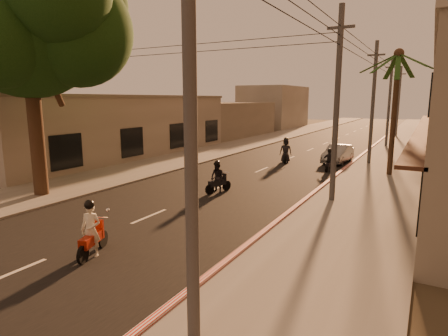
% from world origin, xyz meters
% --- Properties ---
extents(ground, '(160.00, 160.00, 0.00)m').
position_xyz_m(ground, '(0.00, 0.00, 0.00)').
color(ground, '#383023').
rests_on(ground, ground).
extents(road, '(10.00, 140.00, 0.02)m').
position_xyz_m(road, '(0.00, 20.00, 0.01)').
color(road, black).
rests_on(road, ground).
extents(sidewalk_right, '(5.00, 140.00, 0.12)m').
position_xyz_m(sidewalk_right, '(7.50, 20.00, 0.06)').
color(sidewalk_right, slate).
rests_on(sidewalk_right, ground).
extents(sidewalk_left, '(5.00, 140.00, 0.12)m').
position_xyz_m(sidewalk_left, '(-7.50, 20.00, 0.06)').
color(sidewalk_left, slate).
rests_on(sidewalk_left, ground).
extents(curb_stripe, '(0.20, 60.00, 0.20)m').
position_xyz_m(curb_stripe, '(5.10, 15.00, 0.10)').
color(curb_stripe, red).
rests_on(curb_stripe, ground).
extents(left_building, '(8.20, 24.20, 5.20)m').
position_xyz_m(left_building, '(-13.98, 14.00, 2.60)').
color(left_building, '#A69F96').
rests_on(left_building, ground).
extents(broadleaf_tree, '(9.60, 8.70, 12.10)m').
position_xyz_m(broadleaf_tree, '(-6.61, 2.14, 8.48)').
color(broadleaf_tree, black).
rests_on(broadleaf_tree, ground).
extents(palm_tree, '(5.00, 5.00, 8.20)m').
position_xyz_m(palm_tree, '(8.00, 16.00, 7.15)').
color(palm_tree, black).
rests_on(palm_tree, ground).
extents(utility_poles, '(1.20, 48.26, 9.00)m').
position_xyz_m(utility_poles, '(6.20, 20.00, 6.54)').
color(utility_poles, '#38383A').
rests_on(utility_poles, ground).
extents(filler_left_near, '(8.00, 14.00, 4.40)m').
position_xyz_m(filler_left_near, '(-14.00, 34.00, 2.20)').
color(filler_left_near, '#A69F96').
rests_on(filler_left_near, ground).
extents(filler_left_far, '(8.00, 14.00, 7.00)m').
position_xyz_m(filler_left_far, '(-14.00, 52.00, 3.50)').
color(filler_left_far, '#A69F96').
rests_on(filler_left_far, ground).
extents(scooter_red, '(1.00, 1.78, 1.84)m').
position_xyz_m(scooter_red, '(1.06, -1.98, 0.82)').
color(scooter_red, black).
rests_on(scooter_red, ground).
extents(scooter_mid_a, '(1.15, 1.72, 1.74)m').
position_xyz_m(scooter_mid_a, '(0.48, 6.94, 0.80)').
color(scooter_mid_a, black).
rests_on(scooter_mid_a, ground).
extents(scooter_mid_b, '(0.90, 1.61, 1.57)m').
position_xyz_m(scooter_mid_b, '(4.20, 15.78, 0.70)').
color(scooter_mid_b, black).
rests_on(scooter_mid_b, ground).
extents(scooter_far_a, '(1.26, 1.93, 1.97)m').
position_xyz_m(scooter_far_a, '(0.38, 17.78, 0.89)').
color(scooter_far_a, black).
rests_on(scooter_far_a, ground).
extents(parked_car, '(1.97, 4.39, 1.39)m').
position_xyz_m(parked_car, '(3.97, 19.67, 0.69)').
color(parked_car, gray).
rests_on(parked_car, ground).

